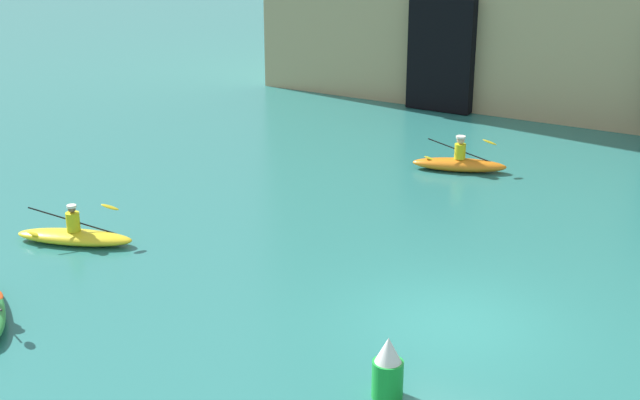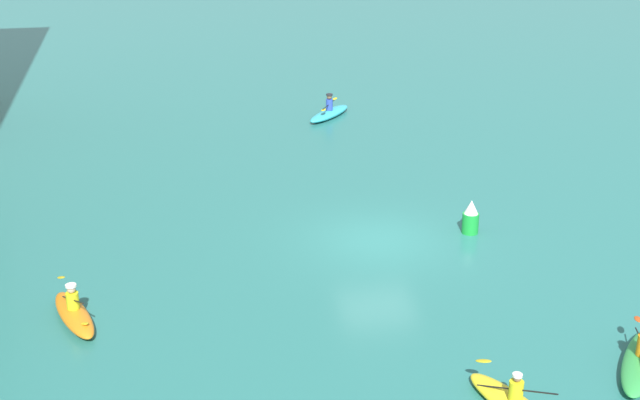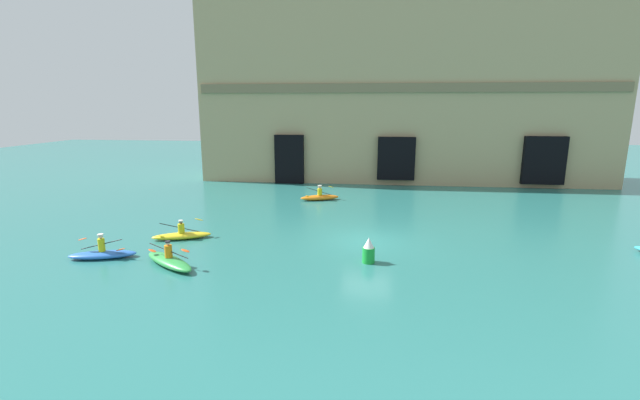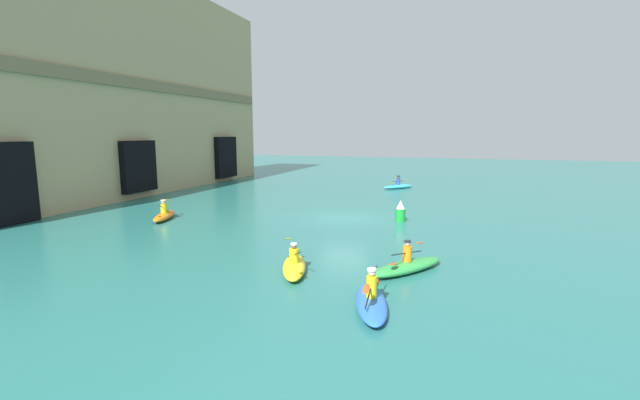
# 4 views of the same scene
# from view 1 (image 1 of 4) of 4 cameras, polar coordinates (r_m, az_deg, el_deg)

# --- Properties ---
(ground_plane) EXTENTS (120.00, 120.00, 0.00)m
(ground_plane) POSITION_cam_1_polar(r_m,az_deg,el_deg) (18.10, 8.45, -7.74)
(ground_plane) COLOR #28706B
(kayak_orange) EXTENTS (2.87, 1.59, 1.09)m
(kayak_orange) POSITION_cam_1_polar(r_m,az_deg,el_deg) (27.13, 8.91, 2.34)
(kayak_orange) COLOR orange
(kayak_orange) RESTS_ON ground
(kayak_yellow) EXTENTS (3.01, 1.73, 1.01)m
(kayak_yellow) POSITION_cam_1_polar(r_m,az_deg,el_deg) (22.32, -15.44, -2.21)
(kayak_yellow) COLOR yellow
(kayak_yellow) RESTS_ON ground
(marker_buoy) EXTENTS (0.54, 0.54, 1.13)m
(marker_buoy) POSITION_cam_1_polar(r_m,az_deg,el_deg) (15.35, 4.36, -10.78)
(marker_buoy) COLOR green
(marker_buoy) RESTS_ON ground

